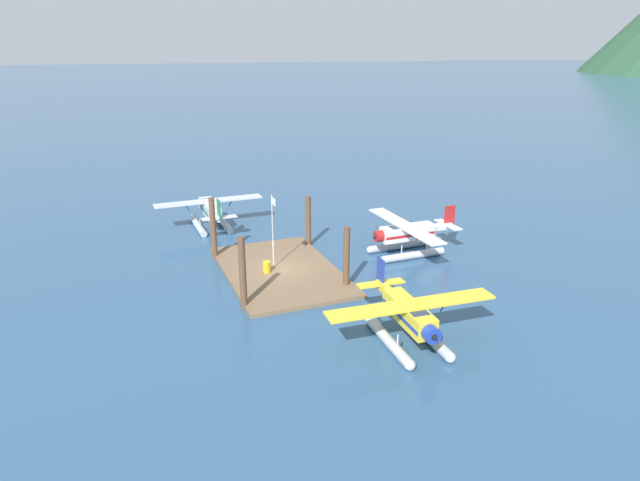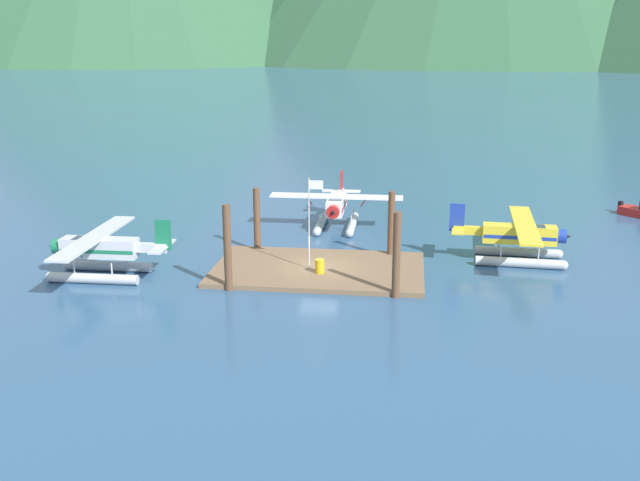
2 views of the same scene
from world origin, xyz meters
name	(u,v)px [view 1 (image 1 of 2)]	position (x,y,z in m)	size (l,w,h in m)	color
ground_plane	(281,273)	(0.00, 0.00, 0.00)	(1200.00, 1200.00, 0.00)	#2D5175
dock_platform	(281,271)	(0.00, 0.00, 0.15)	(13.52, 8.40, 0.30)	brown
piling_near_left	(213,229)	(-4.89, -4.16, 2.62)	(0.46, 0.46, 5.25)	brown
piling_near_right	(243,274)	(5.06, -4.19, 2.55)	(0.46, 0.46, 5.10)	brown
piling_far_left	(308,222)	(-4.92, 4.18, 2.26)	(0.46, 0.46, 4.53)	brown
piling_far_right	(347,258)	(4.51, 3.60, 2.33)	(0.46, 0.46, 4.66)	brown
flagpole	(273,223)	(-0.43, -0.38, 4.00)	(0.95, 0.10, 5.93)	silver
fuel_drum	(267,267)	(0.22, -1.17, 0.74)	(0.62, 0.62, 0.88)	gold
seaplane_white_bow_centre	(407,236)	(-0.01, 11.23, 1.58)	(10.41, 7.98, 3.84)	#B7BABF
seaplane_yellow_stbd_fwd	(409,319)	(13.09, 3.79, 1.58)	(7.97, 10.47, 3.84)	#B7BABF
seaplane_silver_port_aft	(210,212)	(-13.49, -2.84, 1.58)	(7.98, 10.42, 3.84)	#B7BABF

